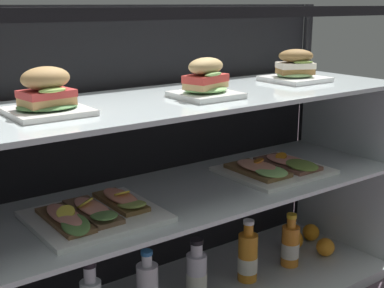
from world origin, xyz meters
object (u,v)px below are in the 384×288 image
Objects in this scene: open_sandwich_tray_near_right_corner at (275,168)px; orange_fruit_rolled_forward at (311,232)px; orange_fruit_beside_bottles at (325,247)px; plated_roll_sandwich_far_left at (295,70)px; juice_bottle_front_fourth at (290,245)px; juice_bottle_tucked_behind at (197,275)px; plated_roll_sandwich_right_of_center at (47,96)px; plated_roll_sandwich_left_of_center at (206,82)px; orange_fruit_near_left_post at (293,240)px; juice_bottle_front_right_end at (248,257)px; open_sandwich_tray_right_of_center at (95,213)px.

open_sandwich_tray_near_right_corner is 0.49m from orange_fruit_rolled_forward.
orange_fruit_beside_bottles is (0.26, -0.03, -0.36)m from open_sandwich_tray_near_right_corner.
plated_roll_sandwich_far_left is 0.64m from juice_bottle_front_fourth.
juice_bottle_front_fourth is at bearing -3.36° from juice_bottle_tucked_behind.
plated_roll_sandwich_right_of_center is 0.98× the size of plated_roll_sandwich_far_left.
orange_fruit_near_left_post is at bearing 12.19° from plated_roll_sandwich_left_of_center.
juice_bottle_tucked_behind is at bearing 174.67° from orange_fruit_beside_bottles.
open_sandwich_tray_near_right_corner is 1.52× the size of juice_bottle_front_right_end.
juice_bottle_front_fourth is at bearing -123.92° from plated_roll_sandwich_far_left.
plated_roll_sandwich_right_of_center is 1.31m from orange_fruit_rolled_forward.
plated_roll_sandwich_far_left is at bearing -165.82° from orange_fruit_rolled_forward.
juice_bottle_front_fourth is 0.17m from orange_fruit_beside_bottles.
open_sandwich_tray_near_right_corner is 4.93× the size of orange_fruit_rolled_forward.
orange_fruit_rolled_forward is (0.43, 0.09, -0.05)m from juice_bottle_front_right_end.
plated_roll_sandwich_far_left is 2.72× the size of orange_fruit_beside_bottles.
juice_bottle_tucked_behind is 0.58m from orange_fruit_beside_bottles.
open_sandwich_tray_right_of_center is 0.84m from juice_bottle_front_fourth.
plated_roll_sandwich_far_left is (0.92, 0.04, -0.00)m from plated_roll_sandwich_right_of_center.
juice_bottle_front_right_end is 0.32m from orange_fruit_near_left_post.
orange_fruit_near_left_post is (0.51, 0.06, -0.04)m from juice_bottle_tucked_behind.
juice_bottle_front_right_end is (-0.10, 0.01, -0.31)m from open_sandwich_tray_near_right_corner.
plated_roll_sandwich_left_of_center is 2.49× the size of orange_fruit_rolled_forward.
plated_roll_sandwich_far_left is at bearing -153.96° from orange_fruit_near_left_post.
orange_fruit_beside_bottles is at bearing -5.33° from juice_bottle_tucked_behind.
orange_fruit_beside_bottles is (0.37, -0.04, -0.05)m from juice_bottle_front_right_end.
juice_bottle_front_right_end reaches higher than orange_fruit_rolled_forward.
plated_roll_sandwich_left_of_center is 0.48m from open_sandwich_tray_right_of_center.
open_sandwich_tray_right_of_center is (-0.81, -0.05, -0.32)m from plated_roll_sandwich_far_left.
juice_bottle_tucked_behind is (0.47, 0.01, -0.64)m from plated_roll_sandwich_right_of_center.
juice_bottle_front_right_end is (0.21, -0.01, 0.01)m from juice_bottle_tucked_behind.
plated_roll_sandwich_right_of_center reaches higher than juice_bottle_tucked_behind.
plated_roll_sandwich_right_of_center is at bearing 179.98° from juice_bottle_front_right_end.
juice_bottle_front_right_end is 3.20× the size of orange_fruit_beside_bottles.
orange_fruit_near_left_post is 1.20× the size of orange_fruit_rolled_forward.
plated_roll_sandwich_right_of_center reaches higher than orange_fruit_near_left_post.
open_sandwich_tray_right_of_center reaches higher than orange_fruit_near_left_post.
plated_roll_sandwich_far_left reaches higher than open_sandwich_tray_near_right_corner.
orange_fruit_near_left_post is at bearing 38.73° from juice_bottle_front_fourth.
plated_roll_sandwich_far_left is 0.71m from orange_fruit_rolled_forward.
orange_fruit_near_left_post is at bearing 4.14° from plated_roll_sandwich_right_of_center.
juice_bottle_front_fourth reaches higher than orange_fruit_rolled_forward.
plated_roll_sandwich_far_left is 0.56× the size of open_sandwich_tray_near_right_corner.
juice_bottle_front_fourth reaches higher than orange_fruit_near_left_post.
juice_bottle_front_fourth reaches higher than orange_fruit_beside_bottles.
plated_roll_sandwich_right_of_center reaches higher than juice_bottle_front_right_end.
juice_bottle_front_right_end is at bearing -171.00° from plated_roll_sandwich_far_left.
juice_bottle_tucked_behind reaches higher than orange_fruit_rolled_forward.
plated_roll_sandwich_left_of_center is 0.96m from orange_fruit_rolled_forward.
open_sandwich_tray_right_of_center is (0.11, -0.01, -0.33)m from plated_roll_sandwich_right_of_center.
orange_fruit_beside_bottles is at bearing -30.31° from plated_roll_sandwich_far_left.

